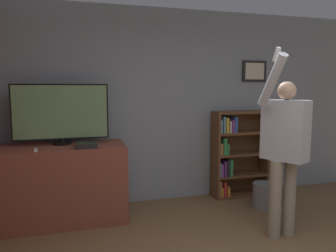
# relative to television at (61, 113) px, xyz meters

# --- Properties ---
(wall_back) EXTENTS (6.40, 0.09, 2.70)m
(wall_back) POSITION_rel_television_xyz_m (1.40, 0.36, 0.05)
(wall_back) COLOR gray
(wall_back) RESTS_ON ground_plane
(tv_ledge) EXTENTS (1.47, 0.69, 0.93)m
(tv_ledge) POSITION_rel_television_xyz_m (-0.00, -0.09, -0.84)
(tv_ledge) COLOR brown
(tv_ledge) RESTS_ON ground_plane
(television) EXTENTS (1.12, 0.22, 0.73)m
(television) POSITION_rel_television_xyz_m (0.00, 0.00, 0.00)
(television) COLOR black
(television) RESTS_ON tv_ledge
(game_console) EXTENTS (0.25, 0.21, 0.06)m
(game_console) POSITION_rel_television_xyz_m (0.27, -0.29, -0.35)
(game_console) COLOR black
(game_console) RESTS_ON tv_ledge
(remote_loose) EXTENTS (0.05, 0.14, 0.02)m
(remote_loose) POSITION_rel_television_xyz_m (-0.27, -0.35, -0.37)
(remote_loose) COLOR white
(remote_loose) RESTS_ON tv_ledge
(bookshelf) EXTENTS (0.84, 0.28, 1.27)m
(bookshelf) POSITION_rel_television_xyz_m (2.43, 0.18, -0.67)
(bookshelf) COLOR brown
(bookshelf) RESTS_ON ground_plane
(person) EXTENTS (0.60, 0.58, 2.00)m
(person) POSITION_rel_television_xyz_m (2.28, -1.19, -0.28)
(person) COLOR gray
(person) RESTS_ON ground_plane
(waste_bin) EXTENTS (0.33, 0.33, 0.33)m
(waste_bin) POSITION_rel_television_xyz_m (2.59, -0.38, -1.14)
(waste_bin) COLOR gray
(waste_bin) RESTS_ON ground_plane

